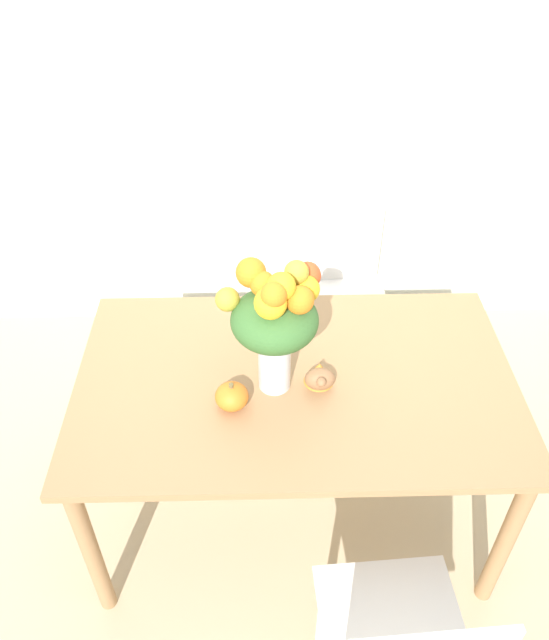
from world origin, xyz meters
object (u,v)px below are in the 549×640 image
object	(u,v)px
pumpkin	(232,396)
dining_chair_near_window	(342,294)
flower_vase	(275,319)
turkey_figurine	(319,375)

from	to	relation	value
pumpkin	dining_chair_near_window	distance (m)	1.14
flower_vase	dining_chair_near_window	xyz separation A→B (m)	(0.34, 0.87, -0.58)
pumpkin	flower_vase	bearing A→B (deg)	34.31
pumpkin	dining_chair_near_window	bearing A→B (deg)	63.13
flower_vase	turkey_figurine	bearing A→B (deg)	-2.73
turkey_figurine	dining_chair_near_window	bearing A→B (deg)	77.51
flower_vase	turkey_figurine	xyz separation A→B (m)	(0.15, -0.01, -0.25)
turkey_figurine	flower_vase	bearing A→B (deg)	177.27
flower_vase	pumpkin	world-z (taller)	flower_vase
flower_vase	turkey_figurine	world-z (taller)	flower_vase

